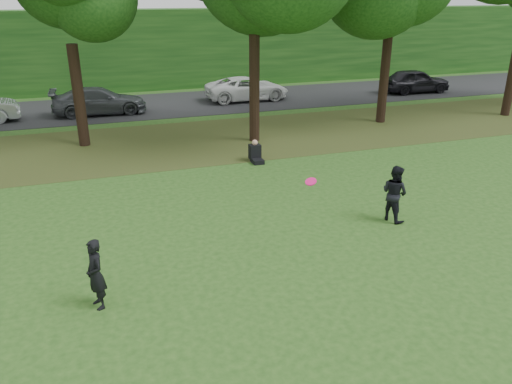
{
  "coord_description": "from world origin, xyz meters",
  "views": [
    {
      "loc": [
        -2.63,
        -7.58,
        5.97
      ],
      "look_at": [
        1.1,
        3.48,
        1.3
      ],
      "focal_mm": 35.0,
      "sensor_mm": 36.0,
      "label": 1
    }
  ],
  "objects_px": {
    "frisbee": "(311,182)",
    "seated_person": "(256,154)",
    "player_left": "(96,274)",
    "player_right": "(394,193)"
  },
  "relations": [
    {
      "from": "player_left",
      "to": "seated_person",
      "type": "xyz_separation_m",
      "value": [
        6.04,
        7.93,
        -0.44
      ]
    },
    {
      "from": "player_right",
      "to": "seated_person",
      "type": "xyz_separation_m",
      "value": [
        -1.99,
        6.2,
        -0.49
      ]
    },
    {
      "from": "frisbee",
      "to": "seated_person",
      "type": "relative_size",
      "value": 0.38
    },
    {
      "from": "frisbee",
      "to": "seated_person",
      "type": "distance_m",
      "value": 7.45
    },
    {
      "from": "player_left",
      "to": "player_right",
      "type": "bearing_deg",
      "value": 82.83
    },
    {
      "from": "seated_person",
      "to": "frisbee",
      "type": "bearing_deg",
      "value": -98.98
    },
    {
      "from": "frisbee",
      "to": "player_left",
      "type": "bearing_deg",
      "value": -171.78
    },
    {
      "from": "player_left",
      "to": "seated_person",
      "type": "relative_size",
      "value": 1.8
    },
    {
      "from": "player_left",
      "to": "frisbee",
      "type": "bearing_deg",
      "value": 78.89
    },
    {
      "from": "player_right",
      "to": "seated_person",
      "type": "bearing_deg",
      "value": -1.32
    }
  ]
}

